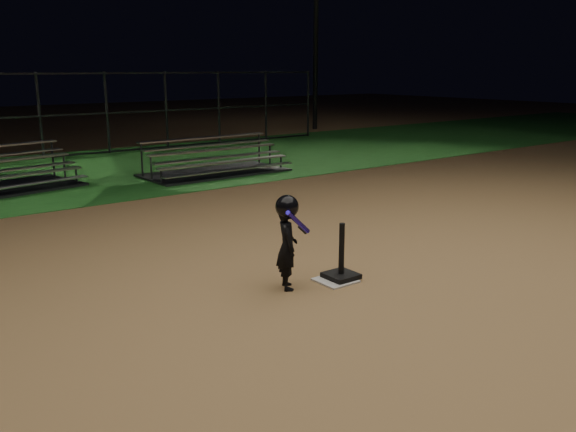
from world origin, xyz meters
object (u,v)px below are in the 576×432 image
Objects in this scene: batting_tee at (341,268)px; bleacher_right at (215,167)px; light_pole_right at (317,10)px; child_batter at (287,239)px; home_plate at (336,280)px.

batting_tee is 8.15m from bleacher_right.
batting_tee is 19.69m from light_pole_right.
light_pole_right reaches higher than bleacher_right.
bleacher_right is 12.67m from light_pole_right.
child_batter is 0.32× the size of bleacher_right.
bleacher_right is at bearing 0.43° from child_batter.
batting_tee is at bearing -110.12° from bleacher_right.
light_pole_right is at bearing 51.23° from home_plate.
home_plate is 8.19m from bleacher_right.
home_plate is 0.12× the size of bleacher_right.
child_batter is at bearing 166.53° from batting_tee.
child_batter is at bearing -130.54° from light_pole_right.
light_pole_right reaches higher than child_batter.
child_batter is 8.27m from bleacher_right.
bleacher_right is 0.44× the size of light_pole_right.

